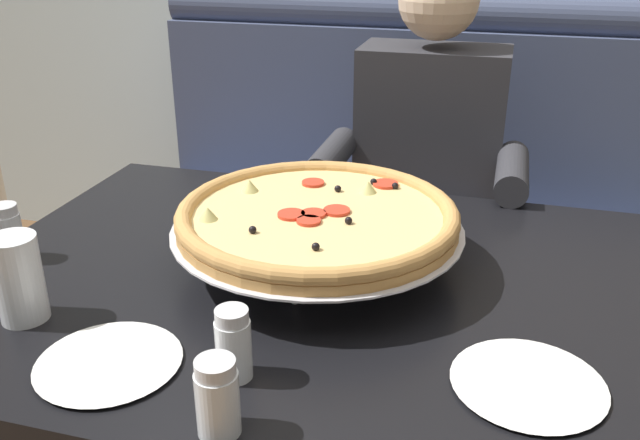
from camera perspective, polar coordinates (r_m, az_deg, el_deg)
booth_bench at (r=2.26m, az=6.33°, el=-0.75°), size 1.71×0.78×1.13m
dining_table at (r=1.31m, az=-0.41°, el=-7.90°), size 1.33×0.98×0.72m
diner_main at (r=1.88m, az=8.67°, el=4.21°), size 0.54×0.64×1.27m
pizza at (r=1.27m, az=-0.23°, el=0.21°), size 0.55×0.55×0.13m
shaker_oregano at (r=0.91m, az=-8.56°, el=-14.85°), size 0.06×0.06×0.11m
shaker_pepper_flakes at (r=1.00m, az=-7.24°, el=-10.64°), size 0.05×0.05×0.11m
shaker_parmesan at (r=1.46m, az=-24.59°, el=-1.21°), size 0.05×0.05×0.11m
plate_near_left at (r=1.04m, az=17.04°, el=-12.67°), size 0.22×0.22×0.02m
plate_near_right at (r=1.09m, az=-17.28°, el=-11.04°), size 0.22×0.22×0.02m
drinking_glass at (r=1.22m, az=-23.85°, el=-4.85°), size 0.08×0.08×0.15m
patio_chair at (r=3.61m, az=-13.26°, el=10.35°), size 0.40×0.40×0.86m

